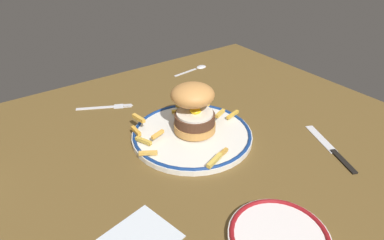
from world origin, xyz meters
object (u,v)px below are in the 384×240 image
knife (334,151)px  spoon (198,67)px  burger (194,107)px  napkin (140,238)px  dinner_plate (192,134)px  side_plate (279,237)px  fork (106,107)px

knife → spoon: (3.82, 54.16, 0.10)cm
burger → napkin: 31.60cm
napkin → dinner_plate: bearing=38.6°
knife → napkin: bearing=175.1°
burger → napkin: bearing=-141.4°
side_plate → knife: (27.23, 9.01, -0.57)cm
burger → fork: size_ratio=0.94×
burger → napkin: (-24.09, -19.22, -6.99)cm
fork → napkin: bearing=-106.4°
spoon → side_plate: bearing=-116.2°
dinner_plate → spoon: size_ratio=2.03×
dinner_plate → side_plate: size_ratio=1.72×
burger → side_plate: 33.35cm
burger → knife: burger is taller
fork → burger: bearing=-64.3°
burger → spoon: bearing=52.1°
dinner_plate → napkin: dinner_plate is taller
dinner_plate → knife: dinner_plate is taller
side_plate → knife: side_plate is taller
fork → napkin: 44.81cm
side_plate → napkin: bearing=143.5°
dinner_plate → spoon: bearing=51.7°
knife → napkin: (-44.54, 3.80, -0.06)cm
napkin → spoon: bearing=46.2°
dinner_plate → burger: burger is taller
side_plate → spoon: (31.05, 63.17, -0.48)cm
dinner_plate → knife: 30.88cm
dinner_plate → spoon: (25.28, 31.97, -0.48)cm
knife → napkin: size_ratio=1.66×
dinner_plate → side_plate: 31.73cm
knife → napkin: knife is taller
burger → spoon: (24.26, 31.14, -6.84)cm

